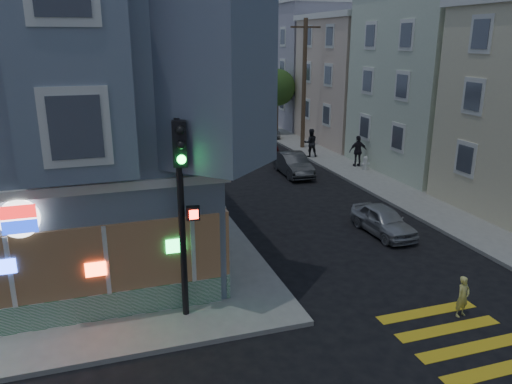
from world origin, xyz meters
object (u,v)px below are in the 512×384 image
parked_car_d (264,131)px  fire_hydrant (365,163)px  street_tree_far (249,80)px  pedestrian_a (311,143)px  running_child (463,297)px  parked_car_c (259,143)px  pedestrian_b (358,151)px  utility_pole (304,83)px  traffic_signal (182,188)px  street_tree_near (277,88)px  parked_car_a (383,220)px  parked_car_b (293,164)px

parked_car_d → fire_hydrant: (2.30, -12.39, 0.01)m
street_tree_far → pedestrian_a: 17.27m
running_child → parked_car_c: (1.29, 22.65, 0.06)m
street_tree_far → running_child: street_tree_far is taller
pedestrian_b → fire_hydrant: (0.00, -0.97, -0.51)m
pedestrian_b → parked_car_c: size_ratio=0.41×
utility_pole → pedestrian_b: bearing=-81.1°
utility_pole → fire_hydrant: (1.00, -7.35, -4.20)m
running_child → traffic_signal: bearing=152.7°
pedestrian_a → fire_hydrant: (1.70, -4.35, -0.50)m
running_child → pedestrian_a: size_ratio=0.66×
pedestrian_a → parked_car_c: size_ratio=0.40×
street_tree_far → pedestrian_b: street_tree_far is taller
street_tree_near → parked_car_a: street_tree_near is taller
utility_pole → street_tree_far: 14.03m
running_child → parked_car_c: bearing=75.5°
street_tree_near → street_tree_far: 8.00m
street_tree_far → parked_car_c: bearing=-104.3°
pedestrian_a → parked_car_b: bearing=63.5°
parked_car_b → fire_hydrant: 4.47m
running_child → utility_pole: bearing=67.1°
parked_car_d → fire_hydrant: 12.60m
street_tree_near → parked_car_a: bearing=-99.1°
running_child → pedestrian_a: 20.21m
utility_pole → traffic_signal: bearing=-120.9°
parked_car_b → parked_car_c: size_ratio=0.85×
street_tree_near → parked_car_b: bearing=-106.0°
running_child → parked_car_b: size_ratio=0.31×
street_tree_near → parked_car_c: (-3.60, -6.17, -3.26)m
utility_pole → pedestrian_a: bearing=-103.1°
utility_pole → parked_car_b: (-3.40, -6.59, -4.14)m
street_tree_far → parked_car_a: 30.87m
utility_pole → parked_car_c: utility_pole is taller
parked_car_a → parked_car_c: parked_car_c is taller
street_tree_near → parked_car_d: 3.79m
parked_car_a → parked_car_c: 16.31m
pedestrian_a → parked_car_d: pedestrian_a is taller
parked_car_a → traffic_signal: 10.41m
utility_pole → traffic_signal: (-12.33, -20.62, -0.82)m
running_child → traffic_signal: (-7.64, 2.20, 3.36)m
utility_pole → parked_car_d: size_ratio=2.13×
street_tree_far → parked_car_c: 14.97m
parked_car_b → fire_hydrant: (4.40, -0.77, -0.06)m
utility_pole → street_tree_near: bearing=88.1°
parked_car_b → parked_car_d: size_ratio=0.95×
parked_car_c → traffic_signal: bearing=-108.4°
parked_car_b → traffic_signal: bearing=-119.8°
running_child → pedestrian_a: (3.99, 19.81, 0.47)m
pedestrian_a → fire_hydrant: pedestrian_a is taller
running_child → parked_car_c: size_ratio=0.26×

